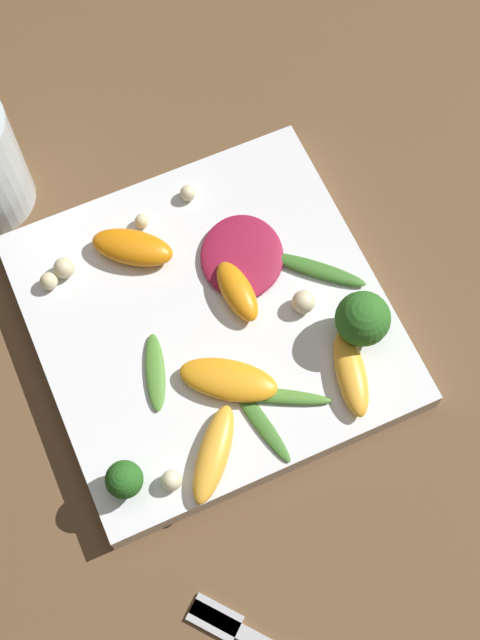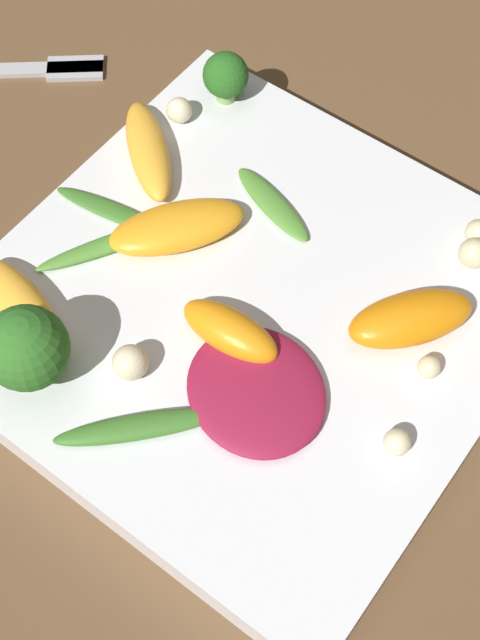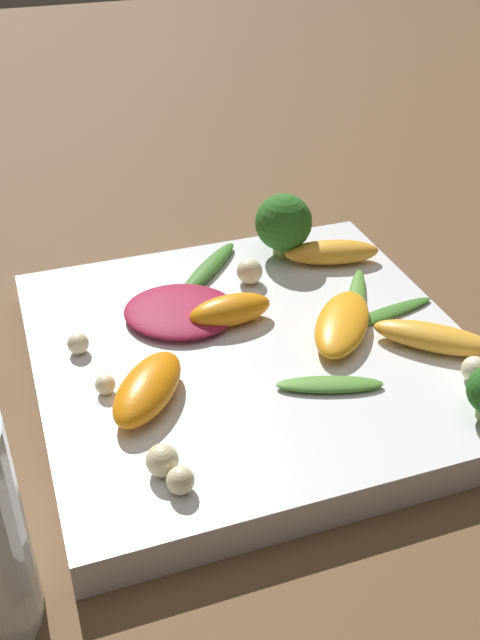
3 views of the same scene
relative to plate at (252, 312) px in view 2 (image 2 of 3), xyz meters
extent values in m
plane|color=brown|center=(0.00, 0.00, -0.01)|extent=(2.40, 2.40, 0.00)
cube|color=white|center=(0.00, 0.00, 0.00)|extent=(0.27, 0.27, 0.02)
cube|color=#B2B2B7|center=(0.21, -0.09, -0.01)|extent=(0.04, 0.04, 0.01)
ellipsoid|color=maroon|center=(-0.04, 0.04, 0.02)|extent=(0.10, 0.09, 0.01)
ellipsoid|color=orange|center=(-0.01, 0.03, 0.02)|extent=(0.06, 0.03, 0.02)
ellipsoid|color=#FCAD33|center=(0.11, -0.04, 0.02)|extent=(0.07, 0.07, 0.02)
ellipsoid|color=orange|center=(-0.08, -0.04, 0.02)|extent=(0.07, 0.07, 0.02)
ellipsoid|color=orange|center=(0.06, -0.01, 0.02)|extent=(0.07, 0.08, 0.02)
ellipsoid|color=#FCAD33|center=(0.09, 0.08, 0.02)|extent=(0.07, 0.04, 0.02)
cylinder|color=#84AD5B|center=(0.10, -0.11, 0.02)|extent=(0.01, 0.01, 0.01)
sphere|color=#26601E|center=(0.10, -0.11, 0.03)|extent=(0.03, 0.03, 0.03)
cylinder|color=#84AD5B|center=(0.06, 0.10, 0.02)|extent=(0.01, 0.01, 0.02)
sphere|color=#2D6B23|center=(0.06, 0.10, 0.04)|extent=(0.04, 0.04, 0.04)
ellipsoid|color=#518E33|center=(0.03, -0.06, 0.01)|extent=(0.07, 0.03, 0.01)
ellipsoid|color=#518E33|center=(0.08, 0.02, 0.01)|extent=(0.06, 0.09, 0.01)
ellipsoid|color=#3D7528|center=(0.00, 0.09, 0.02)|extent=(0.07, 0.07, 0.01)
ellipsoid|color=#3D7528|center=(0.10, 0.00, 0.01)|extent=(0.08, 0.03, 0.00)
sphere|color=beige|center=(-0.08, -0.09, 0.02)|extent=(0.02, 0.02, 0.02)
sphere|color=beige|center=(0.02, 0.07, 0.02)|extent=(0.02, 0.02, 0.02)
sphere|color=beige|center=(-0.10, -0.02, 0.02)|extent=(0.01, 0.01, 0.01)
sphere|color=beige|center=(-0.11, 0.03, 0.02)|extent=(0.01, 0.01, 0.01)
sphere|color=beige|center=(-0.08, -0.11, 0.02)|extent=(0.01, 0.01, 0.01)
sphere|color=beige|center=(0.11, -0.08, 0.02)|extent=(0.02, 0.02, 0.02)
camera|label=1|loc=(0.26, -0.09, 0.67)|focal=50.00mm
camera|label=2|loc=(-0.15, 0.21, 0.42)|focal=50.00mm
camera|label=3|loc=(-0.13, -0.37, 0.29)|focal=42.00mm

